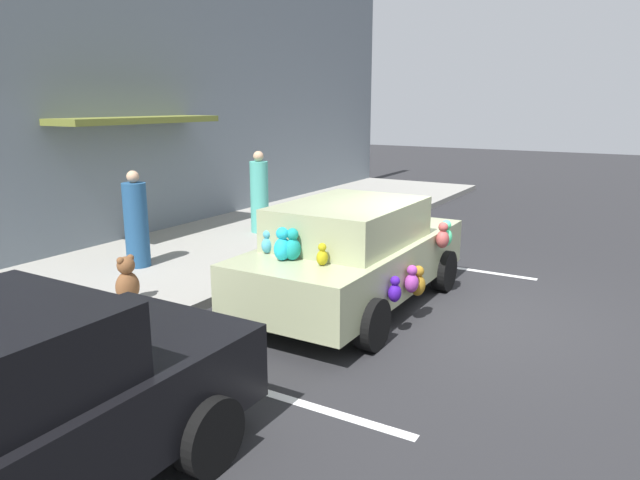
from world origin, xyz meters
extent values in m
plane|color=#262628|center=(0.00, 0.00, 0.00)|extent=(60.00, 60.00, 0.00)
cube|color=gray|center=(0.00, 5.00, 0.07)|extent=(24.00, 4.00, 0.15)
cube|color=slate|center=(0.00, 7.15, 3.20)|extent=(24.00, 0.30, 6.40)
cube|color=olive|center=(0.62, 6.60, 2.55)|extent=(3.60, 1.10, 0.12)
cube|color=silver|center=(2.31, 1.00, 0.00)|extent=(0.12, 3.60, 0.01)
cube|color=silver|center=(-3.14, 1.00, 0.00)|extent=(0.12, 3.60, 0.01)
cube|color=#A3A97F|center=(-0.32, 1.26, 0.64)|extent=(4.20, 1.77, 0.68)
cube|color=#A3A97F|center=(-0.53, 1.26, 1.26)|extent=(2.18, 1.56, 0.56)
cylinder|color=black|center=(0.98, 2.15, 0.32)|extent=(0.64, 0.22, 0.64)
cylinder|color=black|center=(0.98, 0.37, 0.32)|extent=(0.64, 0.22, 0.64)
cylinder|color=black|center=(-1.63, 2.15, 0.32)|extent=(0.64, 0.22, 0.64)
cylinder|color=black|center=(-1.63, 0.37, 0.32)|extent=(0.64, 0.22, 0.64)
ellipsoid|color=#A54746|center=(0.55, 0.28, 0.93)|extent=(0.23, 0.19, 0.27)
sphere|color=#A54746|center=(0.55, 0.28, 1.11)|extent=(0.14, 0.14, 0.14)
ellipsoid|color=#47A7D6|center=(1.59, 1.14, 1.09)|extent=(0.18, 0.15, 0.22)
sphere|color=#47A7D6|center=(1.59, 1.14, 1.24)|extent=(0.12, 0.12, 0.12)
ellipsoid|color=#1FBDDE|center=(-1.80, 1.53, 1.13)|extent=(0.24, 0.20, 0.29)
sphere|color=#1FBDDE|center=(-1.80, 1.53, 1.33)|extent=(0.15, 0.15, 0.15)
ellipsoid|color=#49A5C2|center=(-1.61, 1.89, 1.09)|extent=(0.18, 0.15, 0.21)
sphere|color=#49A5C2|center=(-1.61, 1.89, 1.23)|extent=(0.11, 0.11, 0.11)
ellipsoid|color=#49DC8F|center=(0.68, 0.28, 0.93)|extent=(0.23, 0.19, 0.27)
sphere|color=#49DC8F|center=(0.68, 0.28, 1.12)|extent=(0.15, 0.15, 0.15)
ellipsoid|color=#923691|center=(-0.62, 0.28, 0.57)|extent=(0.22, 0.18, 0.26)
sphere|color=#923691|center=(-0.62, 0.28, 0.74)|extent=(0.14, 0.14, 0.14)
ellipsoid|color=#17179D|center=(-1.28, 1.03, 1.13)|extent=(0.24, 0.20, 0.28)
sphere|color=#17179D|center=(-1.28, 1.03, 1.32)|extent=(0.15, 0.15, 0.15)
ellipsoid|color=tan|center=(0.41, 0.79, 1.13)|extent=(0.25, 0.21, 0.30)
sphere|color=tan|center=(0.41, 0.79, 1.34)|extent=(0.16, 0.16, 0.16)
ellipsoid|color=#3C139C|center=(-1.15, 0.29, 0.58)|extent=(0.19, 0.16, 0.23)
sphere|color=#3C139C|center=(-1.15, 0.29, 0.74)|extent=(0.12, 0.12, 0.12)
ellipsoid|color=#A41239|center=(0.68, 0.91, 1.12)|extent=(0.23, 0.19, 0.27)
sphere|color=#A41239|center=(0.68, 0.91, 1.31)|extent=(0.15, 0.15, 0.15)
ellipsoid|color=#B1A113|center=(-1.74, 0.99, 1.08)|extent=(0.16, 0.13, 0.19)
sphere|color=#B1A113|center=(-1.74, 0.99, 1.21)|extent=(0.10, 0.10, 0.10)
ellipsoid|color=olive|center=(-0.41, 0.27, 0.48)|extent=(0.24, 0.20, 0.29)
sphere|color=olive|center=(-0.41, 0.27, 0.68)|extent=(0.15, 0.15, 0.15)
ellipsoid|color=#5CA017|center=(1.35, 0.94, 1.12)|extent=(0.22, 0.18, 0.27)
sphere|color=#5CA017|center=(1.35, 0.94, 1.30)|extent=(0.14, 0.14, 0.14)
ellipsoid|color=teal|center=(-1.72, 1.42, 1.12)|extent=(0.23, 0.19, 0.28)
sphere|color=teal|center=(-1.72, 1.42, 1.31)|extent=(0.15, 0.15, 0.15)
cylinder|color=black|center=(-4.41, 2.22, 0.32)|extent=(0.64, 0.22, 0.64)
cylinder|color=black|center=(-4.41, 0.46, 0.32)|extent=(0.64, 0.22, 0.64)
ellipsoid|color=brown|center=(-2.22, 3.87, 0.37)|extent=(0.35, 0.29, 0.44)
sphere|color=brown|center=(-2.22, 3.87, 0.68)|extent=(0.25, 0.25, 0.25)
sphere|color=brown|center=(-2.30, 3.87, 0.77)|extent=(0.10, 0.10, 0.10)
sphere|color=brown|center=(-2.13, 3.87, 0.77)|extent=(0.10, 0.10, 0.10)
cylinder|color=navy|center=(-0.85, 5.16, 0.87)|extent=(0.40, 0.40, 1.43)
sphere|color=tan|center=(-0.85, 5.16, 1.69)|extent=(0.21, 0.21, 0.21)
cylinder|color=#4BAD9D|center=(2.40, 4.98, 0.91)|extent=(0.39, 0.39, 1.52)
sphere|color=tan|center=(2.40, 4.98, 1.78)|extent=(0.22, 0.22, 0.22)
camera|label=1|loc=(-7.46, -2.37, 2.87)|focal=32.37mm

